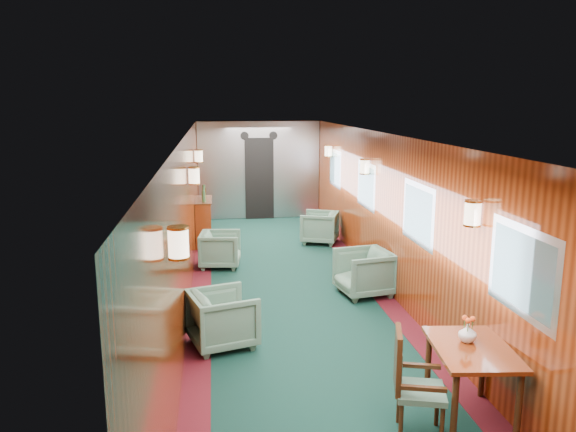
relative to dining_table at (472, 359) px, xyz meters
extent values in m
plane|color=#0C2E26|center=(-1.15, 3.39, -0.61)|extent=(12.00, 12.00, 0.00)
cube|color=silver|center=(-1.15, 3.39, 1.74)|extent=(3.00, 12.00, 0.10)
cube|color=silver|center=(-1.15, 3.39, 1.75)|extent=(1.20, 12.00, 0.06)
cube|color=maroon|center=(-1.15, 9.39, 0.59)|extent=(3.00, 0.10, 2.40)
cube|color=maroon|center=(-2.65, 3.39, 0.59)|extent=(0.10, 12.00, 2.40)
cube|color=maroon|center=(0.35, 3.39, 0.59)|extent=(0.10, 12.00, 2.40)
cube|color=#430D15|center=(-2.50, 3.39, -0.60)|extent=(0.30, 12.00, 0.01)
cube|color=#430D15|center=(0.20, 3.39, -0.60)|extent=(0.30, 12.00, 0.01)
cube|color=#A2A4A9|center=(-1.15, 9.31, 0.59)|extent=(2.98, 0.12, 2.38)
cube|color=black|center=(-1.15, 9.23, 0.39)|extent=(0.70, 0.06, 2.00)
cylinder|color=black|center=(-1.50, 9.24, 1.44)|extent=(0.20, 0.04, 0.20)
cylinder|color=black|center=(-0.80, 9.24, 1.44)|extent=(0.20, 0.04, 0.20)
cube|color=#B5B8BC|center=(0.34, -0.11, 0.84)|extent=(0.02, 1.10, 0.80)
cube|color=#456367|center=(0.34, -0.11, 0.84)|extent=(0.01, 0.96, 0.66)
cube|color=#B5B8BC|center=(0.34, 2.39, 0.84)|extent=(0.02, 1.10, 0.80)
cube|color=#456367|center=(0.34, 2.39, 0.84)|extent=(0.01, 0.96, 0.66)
cube|color=#B5B8BC|center=(0.34, 4.89, 0.84)|extent=(0.02, 1.10, 0.80)
cube|color=#456367|center=(0.34, 4.89, 0.84)|extent=(0.01, 0.96, 0.66)
cube|color=#B5B8BC|center=(0.34, 7.39, 0.84)|extent=(0.02, 1.10, 0.80)
cube|color=#456367|center=(0.34, 7.39, 0.84)|extent=(0.01, 0.96, 0.66)
cylinder|color=#FFECC6|center=(-2.55, -0.11, 1.19)|extent=(0.16, 0.16, 0.24)
cylinder|color=#AE8431|center=(-2.55, -0.11, 1.07)|extent=(0.17, 0.17, 0.02)
cylinder|color=#FFECC6|center=(0.25, 0.69, 1.19)|extent=(0.16, 0.16, 0.24)
cylinder|color=#AE8431|center=(0.25, 0.69, 1.07)|extent=(0.17, 0.17, 0.02)
cylinder|color=#FFECC6|center=(-2.55, 3.89, 1.19)|extent=(0.16, 0.16, 0.24)
cylinder|color=#AE8431|center=(-2.55, 3.89, 1.07)|extent=(0.17, 0.17, 0.02)
cylinder|color=#FFECC6|center=(0.25, 4.69, 1.19)|extent=(0.16, 0.16, 0.24)
cylinder|color=#AE8431|center=(0.25, 4.69, 1.07)|extent=(0.17, 0.17, 0.02)
cylinder|color=#FFECC6|center=(-2.55, 6.89, 1.19)|extent=(0.16, 0.16, 0.24)
cylinder|color=#AE8431|center=(-2.55, 6.89, 1.07)|extent=(0.17, 0.17, 0.02)
cylinder|color=#FFECC6|center=(0.25, 7.69, 1.19)|extent=(0.16, 0.16, 0.24)
cylinder|color=#AE8431|center=(0.25, 7.69, 1.07)|extent=(0.17, 0.17, 0.02)
cube|color=maroon|center=(0.00, 0.00, 0.10)|extent=(0.78, 1.03, 0.04)
cylinder|color=#3E200E|center=(-0.31, -0.38, -0.26)|extent=(0.06, 0.06, 0.68)
cylinder|color=#3E200E|center=(0.22, -0.44, -0.26)|extent=(0.06, 0.06, 0.68)
cylinder|color=#3E200E|center=(-0.22, 0.44, -0.26)|extent=(0.06, 0.06, 0.68)
cylinder|color=#3E200E|center=(0.31, 0.38, -0.26)|extent=(0.06, 0.06, 0.68)
cube|color=#1D4539|center=(-0.53, -0.16, -0.20)|extent=(0.51, 0.51, 0.05)
cube|color=#3E200E|center=(-0.73, -0.11, 0.09)|extent=(0.14, 0.37, 0.54)
cube|color=#1D4539|center=(-0.70, -0.11, 0.04)|extent=(0.09, 0.28, 0.32)
cube|color=#3E200E|center=(-0.58, -0.36, -0.05)|extent=(0.37, 0.14, 0.04)
cube|color=#3E200E|center=(-0.47, 0.04, -0.05)|extent=(0.37, 0.14, 0.04)
cylinder|color=#3E200E|center=(-0.74, -0.28, -0.41)|extent=(0.04, 0.04, 0.38)
cylinder|color=#3E200E|center=(-0.41, -0.37, -0.41)|extent=(0.04, 0.04, 0.38)
cylinder|color=#3E200E|center=(-0.65, 0.05, -0.41)|extent=(0.04, 0.04, 0.38)
cylinder|color=#3E200E|center=(-0.32, -0.04, -0.41)|extent=(0.04, 0.04, 0.38)
cube|color=maroon|center=(-2.49, 6.87, -0.15)|extent=(0.31, 1.02, 0.92)
cube|color=#3E200E|center=(-2.48, 6.87, 0.31)|extent=(0.33, 1.04, 0.02)
cylinder|color=#274F2E|center=(-2.47, 6.61, 0.43)|extent=(0.07, 0.07, 0.22)
cylinder|color=#274F2E|center=(-2.47, 6.97, 0.46)|extent=(0.06, 0.06, 0.28)
cylinder|color=#AE8431|center=(-2.47, 7.17, 0.41)|extent=(0.08, 0.08, 0.18)
imported|color=silver|center=(0.00, 0.11, 0.20)|extent=(0.17, 0.17, 0.17)
imported|color=#1D4539|center=(-2.20, 1.92, -0.27)|extent=(0.92, 0.90, 0.68)
imported|color=#1D4539|center=(-2.18, 5.20, -0.29)|extent=(0.77, 0.75, 0.63)
imported|color=#1D4539|center=(-0.05, 3.45, -0.26)|extent=(0.88, 0.86, 0.69)
imported|color=#1D4539|center=(-0.13, 6.64, -0.28)|extent=(0.92, 0.91, 0.65)
camera|label=1|loc=(-2.26, -4.42, 2.28)|focal=35.00mm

